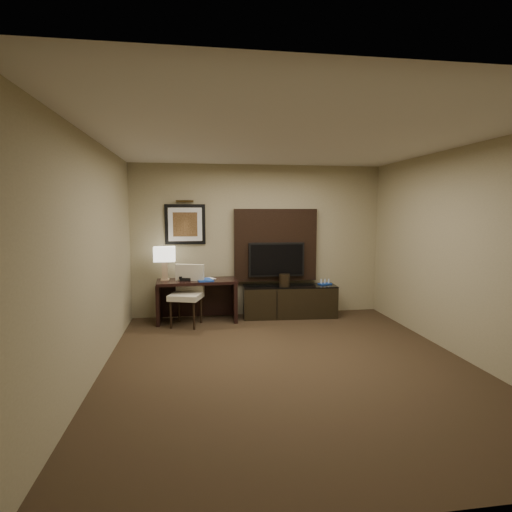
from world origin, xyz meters
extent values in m
cube|color=#302215|center=(0.00, 0.00, -0.01)|extent=(4.50, 5.00, 0.01)
cube|color=silver|center=(0.00, 0.00, 2.70)|extent=(4.50, 5.00, 0.01)
cube|color=gray|center=(0.00, 2.50, 1.35)|extent=(4.50, 0.01, 2.70)
cube|color=gray|center=(0.00, -2.50, 1.35)|extent=(4.50, 0.01, 2.70)
cube|color=gray|center=(-2.25, 0.00, 1.35)|extent=(0.01, 5.00, 2.70)
cube|color=gray|center=(2.25, 0.00, 1.35)|extent=(0.01, 5.00, 2.70)
cube|color=black|center=(-1.11, 2.15, 0.36)|extent=(1.37, 0.64, 0.72)
cube|color=black|center=(0.52, 2.20, 0.28)|extent=(1.67, 0.55, 0.57)
cube|color=black|center=(0.30, 2.44, 1.27)|extent=(1.50, 0.12, 1.30)
cube|color=black|center=(0.30, 2.34, 1.02)|extent=(1.00, 0.08, 0.60)
cube|color=black|center=(-1.30, 2.48, 1.65)|extent=(0.70, 0.04, 0.70)
cylinder|color=#3E2D14|center=(-1.30, 2.44, 2.05)|extent=(0.04, 0.04, 0.30)
cube|color=#183E9E|center=(-0.99, 2.08, 0.73)|extent=(0.31, 0.38, 0.02)
imported|color=#BEAA95|center=(-0.97, 2.15, 0.82)|extent=(0.15, 0.09, 0.21)
cylinder|color=black|center=(0.41, 2.17, 0.67)|extent=(0.24, 0.24, 0.21)
camera|label=1|loc=(-1.10, -4.61, 1.88)|focal=28.00mm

